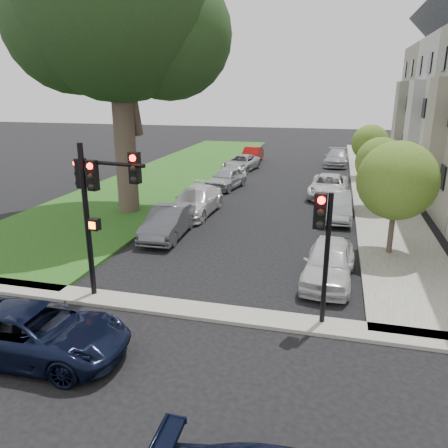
% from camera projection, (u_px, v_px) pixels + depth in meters
% --- Properties ---
extents(ground, '(140.00, 140.00, 0.00)m').
position_uv_depth(ground, '(178.00, 348.00, 11.78)').
color(ground, black).
rests_on(ground, ground).
extents(grass_strip, '(8.00, 44.00, 0.12)m').
position_uv_depth(grass_strip, '(176.00, 172.00, 36.09)').
color(grass_strip, '#254B12').
rests_on(grass_strip, ground).
extents(sidewalk_right, '(3.50, 44.00, 0.12)m').
position_uv_depth(sidewalk_right, '(375.00, 182.00, 32.37)').
color(sidewalk_right, slate).
rests_on(sidewalk_right, ground).
extents(sidewalk_cross, '(60.00, 1.00, 0.12)m').
position_uv_depth(sidewalk_cross, '(200.00, 311.00, 13.61)').
color(sidewalk_cross, slate).
rests_on(sidewalk_cross, ground).
extents(eucalyptus, '(11.24, 10.20, 15.92)m').
position_uv_depth(eucalyptus, '(114.00, 0.00, 21.55)').
color(eucalyptus, '#48372D').
rests_on(eucalyptus, ground).
extents(small_tree_a, '(3.18, 3.18, 4.77)m').
position_uv_depth(small_tree_a, '(397.00, 181.00, 17.42)').
color(small_tree_a, '#48372D').
rests_on(small_tree_a, ground).
extents(small_tree_b, '(2.77, 2.77, 4.15)m').
position_uv_depth(small_tree_b, '(380.00, 162.00, 24.36)').
color(small_tree_b, '#48372D').
rests_on(small_tree_b, ground).
extents(small_tree_c, '(2.75, 2.75, 4.13)m').
position_uv_depth(small_tree_c, '(370.00, 143.00, 33.04)').
color(small_tree_c, '#48372D').
rests_on(small_tree_c, ground).
extents(traffic_signal_main, '(2.51, 0.66, 5.13)m').
position_uv_depth(traffic_signal_main, '(97.00, 195.00, 13.60)').
color(traffic_signal_main, black).
rests_on(traffic_signal_main, ground).
extents(traffic_signal_secondary, '(0.52, 0.42, 4.02)m').
position_uv_depth(traffic_signal_secondary, '(323.00, 235.00, 12.13)').
color(traffic_signal_secondary, black).
rests_on(traffic_signal_secondary, ground).
extents(car_cross_near, '(5.02, 2.48, 1.37)m').
position_uv_depth(car_cross_near, '(35.00, 333.00, 11.24)').
color(car_cross_near, black).
rests_on(car_cross_near, ground).
extents(car_parked_0, '(2.01, 4.37, 1.45)m').
position_uv_depth(car_parked_0, '(329.00, 262.00, 15.68)').
color(car_parked_0, silver).
rests_on(car_parked_0, ground).
extents(car_parked_1, '(1.68, 4.41, 1.44)m').
position_uv_depth(car_parked_1, '(336.00, 206.00, 23.28)').
color(car_parked_1, '#999BA0').
rests_on(car_parked_1, ground).
extents(car_parked_2, '(2.57, 5.12, 1.39)m').
position_uv_depth(car_parked_2, '(329.00, 186.00, 28.09)').
color(car_parked_2, silver).
rests_on(car_parked_2, ground).
extents(car_parked_4, '(2.23, 5.03, 1.44)m').
position_uv_depth(car_parked_4, '(337.00, 158.00, 39.39)').
color(car_parked_4, '#999BA0').
rests_on(car_parked_4, ground).
extents(car_parked_5, '(1.68, 4.41, 1.43)m').
position_uv_depth(car_parked_5, '(168.00, 222.00, 20.39)').
color(car_parked_5, '#3F4247').
rests_on(car_parked_5, ground).
extents(car_parked_6, '(2.25, 5.17, 1.48)m').
position_uv_depth(car_parked_6, '(196.00, 201.00, 24.13)').
color(car_parked_6, silver).
rests_on(car_parked_6, ground).
extents(car_parked_7, '(2.41, 4.48, 1.45)m').
position_uv_depth(car_parked_7, '(227.00, 178.00, 30.37)').
color(car_parked_7, '#999BA0').
rests_on(car_parked_7, ground).
extents(car_parked_8, '(2.79, 5.03, 1.33)m').
position_uv_depth(car_parked_8, '(241.00, 163.00, 36.91)').
color(car_parked_8, '#999BA0').
rests_on(car_parked_8, ground).
extents(car_parked_9, '(1.57, 4.32, 1.41)m').
position_uv_depth(car_parked_9, '(252.00, 155.00, 41.15)').
color(car_parked_9, maroon).
rests_on(car_parked_9, ground).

